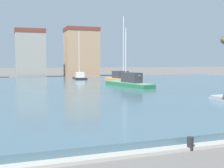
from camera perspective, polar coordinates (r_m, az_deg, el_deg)
harbor_water at (r=32.43m, az=-14.36°, el=-1.13°), size 76.68×45.67×0.40m
quay_edge_coping at (r=10.06m, az=-1.92°, el=-14.38°), size 76.68×0.50×0.12m
sailboat_green at (r=34.09m, az=2.80°, el=0.04°), size 3.31×9.36×7.23m
sailboat_orange at (r=40.61m, az=2.27°, el=0.76°), size 3.39×6.96×9.56m
sailboat_black at (r=49.00m, az=-6.50°, el=1.23°), size 2.33×5.93×8.42m
mooring_bollard at (r=11.33m, az=15.28°, el=-11.35°), size 0.24×0.24×0.50m
townhouse_tall_gabled at (r=58.38m, az=-15.96°, el=5.76°), size 5.62×5.62×9.47m
townhouse_wide_warehouse at (r=60.55m, az=-6.10°, el=6.23°), size 6.79×5.26×10.25m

